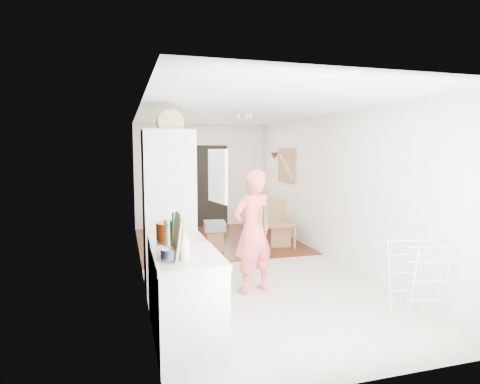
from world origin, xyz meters
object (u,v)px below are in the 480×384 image
dining_table (270,233)px  drying_rack (417,281)px  dining_chair (279,222)px  stool (216,241)px  person (253,220)px

dining_table → drying_rack: bearing=-173.0°
dining_chair → stool: (-1.30, -0.08, -0.27)m
dining_table → dining_chair: (0.08, -0.29, 0.26)m
person → dining_chair: person is taller
dining_chair → stool: 1.33m
dining_table → dining_chair: 0.40m
person → stool: size_ratio=4.86×
stool → dining_table: bearing=16.8°
person → drying_rack: 2.07m
dining_table → person: bearing=157.8°
person → stool: 2.34m
person → drying_rack: person is taller
stool → person: bearing=-90.0°
dining_chair → stool: size_ratio=2.37×
dining_chair → drying_rack: dining_chair is taller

